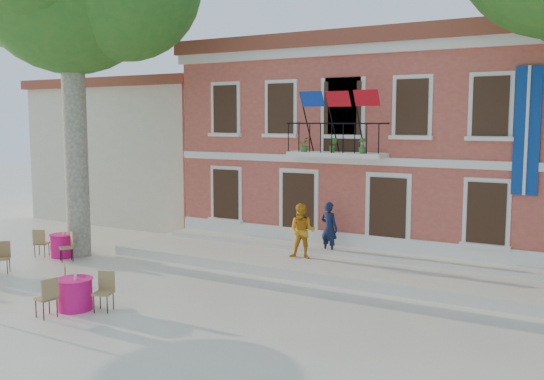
{
  "coord_description": "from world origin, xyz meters",
  "views": [
    {
      "loc": [
        9.93,
        -12.31,
        4.6
      ],
      "look_at": [
        0.78,
        3.5,
        2.49
      ],
      "focal_mm": 40.0,
      "sensor_mm": 36.0,
      "label": 1
    }
  ],
  "objects_px": {
    "pedestrian_navy": "(329,228)",
    "cafe_table_3": "(63,244)",
    "pedestrian_orange": "(302,231)",
    "cafe_table_1": "(75,292)"
  },
  "relations": [
    {
      "from": "pedestrian_navy",
      "to": "cafe_table_3",
      "type": "height_order",
      "value": "pedestrian_navy"
    },
    {
      "from": "pedestrian_orange",
      "to": "cafe_table_3",
      "type": "relative_size",
      "value": 0.92
    },
    {
      "from": "cafe_table_3",
      "to": "pedestrian_navy",
      "type": "bearing_deg",
      "value": 24.51
    },
    {
      "from": "pedestrian_orange",
      "to": "cafe_table_1",
      "type": "relative_size",
      "value": 0.93
    },
    {
      "from": "pedestrian_navy",
      "to": "cafe_table_3",
      "type": "distance_m",
      "value": 8.98
    },
    {
      "from": "pedestrian_navy",
      "to": "cafe_table_1",
      "type": "relative_size",
      "value": 0.92
    },
    {
      "from": "cafe_table_1",
      "to": "cafe_table_3",
      "type": "height_order",
      "value": "same"
    },
    {
      "from": "pedestrian_navy",
      "to": "cafe_table_1",
      "type": "xyz_separation_m",
      "value": [
        -3.31,
        -7.57,
        -0.72
      ]
    },
    {
      "from": "pedestrian_orange",
      "to": "cafe_table_3",
      "type": "height_order",
      "value": "pedestrian_orange"
    },
    {
      "from": "cafe_table_1",
      "to": "pedestrian_orange",
      "type": "bearing_deg",
      "value": 66.37
    }
  ]
}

